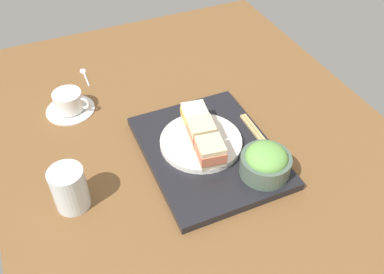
{
  "coord_description": "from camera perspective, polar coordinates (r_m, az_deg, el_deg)",
  "views": [
    {
      "loc": [
        -66.76,
        32.7,
        74.16
      ],
      "look_at": [
        0.34,
        3.39,
        5.0
      ],
      "focal_mm": 38.98,
      "sensor_mm": 36.0,
      "label": 1
    }
  ],
  "objects": [
    {
      "name": "serving_tray",
      "position": [
        1.03,
        2.36,
        -1.97
      ],
      "size": [
        37.85,
        30.05,
        2.06
      ],
      "primitive_type": "cube",
      "color": "black",
      "rests_on": "ground_plane"
    },
    {
      "name": "ground_plane",
      "position": [
        1.06,
        1.75,
        -2.16
      ],
      "size": [
        140.0,
        100.0,
        3.0
      ],
      "primitive_type": "cube",
      "color": "brown"
    },
    {
      "name": "sandwich_middle",
      "position": [
        1.0,
        1.33,
        0.68
      ],
      "size": [
        7.46,
        6.8,
        5.55
      ],
      "color": "beige",
      "rests_on": "sandwich_plate"
    },
    {
      "name": "sandwich_plate",
      "position": [
        1.03,
        1.3,
        -0.76
      ],
      "size": [
        20.24,
        20.24,
        1.47
      ],
      "primitive_type": "cylinder",
      "color": "white",
      "rests_on": "serving_tray"
    },
    {
      "name": "teaspoon",
      "position": [
        1.34,
        -14.59,
        8.54
      ],
      "size": [
        10.1,
        2.04,
        0.8
      ],
      "color": "silver",
      "rests_on": "ground_plane"
    },
    {
      "name": "drinking_glass",
      "position": [
        0.93,
        -16.42,
        -6.77
      ],
      "size": [
        7.58,
        7.58,
        10.39
      ],
      "primitive_type": "cylinder",
      "color": "silver",
      "rests_on": "ground_plane"
    },
    {
      "name": "coffee_cup",
      "position": [
        1.19,
        -16.46,
        4.48
      ],
      "size": [
        13.32,
        13.32,
        5.95
      ],
      "color": "white",
      "rests_on": "ground_plane"
    },
    {
      "name": "salad_bowl",
      "position": [
        0.96,
        10.05,
        -3.35
      ],
      "size": [
        11.56,
        11.56,
        7.64
      ],
      "color": "#4C6051",
      "rests_on": "serving_tray"
    },
    {
      "name": "chopsticks_pair",
      "position": [
        1.06,
        9.28,
        -0.04
      ],
      "size": [
        18.55,
        1.89,
        0.7
      ],
      "color": "tan",
      "rests_on": "serving_tray"
    },
    {
      "name": "sandwich_near",
      "position": [
        0.96,
        2.53,
        -1.95
      ],
      "size": [
        7.54,
        7.0,
        5.27
      ],
      "color": "beige",
      "rests_on": "sandwich_plate"
    },
    {
      "name": "sandwich_far",
      "position": [
        1.05,
        0.23,
        2.86
      ],
      "size": [
        7.53,
        7.04,
        4.75
      ],
      "color": "#EFE5C1",
      "rests_on": "sandwich_plate"
    }
  ]
}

